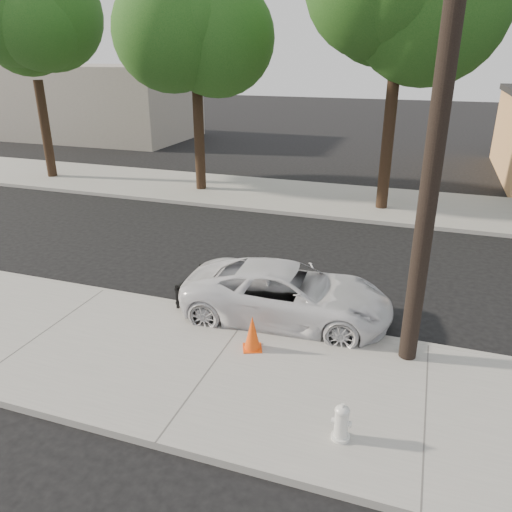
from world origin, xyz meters
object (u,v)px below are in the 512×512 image
at_px(fire_hydrant, 341,423).
at_px(traffic_cone, 252,333).
at_px(police_cruiser, 287,294).
at_px(utility_pole, 438,125).

distance_m(fire_hydrant, traffic_cone, 2.96).
relative_size(police_cruiser, traffic_cone, 6.36).
distance_m(police_cruiser, fire_hydrant, 4.13).
height_order(fire_hydrant, traffic_cone, traffic_cone).
bearing_deg(utility_pole, traffic_cone, -165.96).
relative_size(fire_hydrant, traffic_cone, 0.82).
xyz_separation_m(police_cruiser, traffic_cone, (-0.28, -1.66, -0.15)).
height_order(police_cruiser, fire_hydrant, police_cruiser).
bearing_deg(utility_pole, police_cruiser, 162.00).
bearing_deg(traffic_cone, utility_pole, 14.04).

